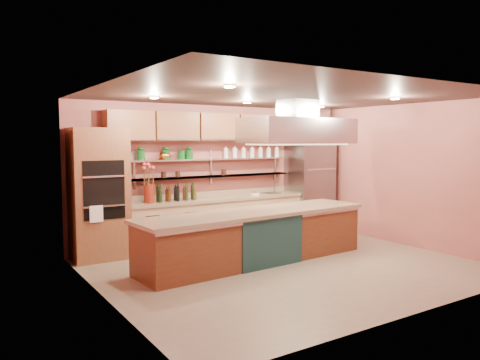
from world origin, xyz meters
TOP-DOWN VIEW (x-y plane):
  - floor at (0.00, 0.00)m, footprint 6.00×5.00m
  - ceiling at (0.00, 0.00)m, footprint 6.00×5.00m
  - wall_back at (0.00, 2.50)m, footprint 6.00×0.04m
  - wall_front at (0.00, -2.50)m, footprint 6.00×0.04m
  - wall_left at (-3.00, 0.00)m, footprint 0.04×5.00m
  - wall_right at (3.00, 0.00)m, footprint 0.04×5.00m
  - oven_stack at (-2.45, 2.18)m, footprint 0.95×0.64m
  - refrigerator at (2.35, 2.14)m, footprint 0.95×0.72m
  - back_counter at (-0.05, 2.20)m, footprint 3.84×0.64m
  - wall_shelf_lower at (-0.05, 2.37)m, footprint 3.60×0.26m
  - wall_shelf_upper at (-0.05, 2.37)m, footprint 3.60×0.26m
  - upper_cabinets at (0.00, 2.32)m, footprint 4.60×0.36m
  - range_hood at (0.65, 0.55)m, footprint 2.00×1.00m
  - ceiling_downlights at (0.00, 0.20)m, footprint 4.00×2.80m
  - island at (-0.25, 0.55)m, footprint 4.28×1.20m
  - flower_vase at (-1.54, 2.15)m, footprint 0.25×0.25m
  - oil_bottle_cluster at (-0.98, 2.15)m, footprint 0.87×0.53m
  - kitchen_scale at (0.83, 2.15)m, footprint 0.17×0.13m
  - bar_faucet at (1.42, 2.25)m, footprint 0.04×0.04m
  - copper_kettle at (-1.14, 2.37)m, footprint 0.21×0.21m
  - green_canister at (-0.77, 2.37)m, footprint 0.17×0.17m

SIDE VIEW (x-z plane):
  - floor at x=0.00m, z-range -0.02..0.00m
  - island at x=-0.25m, z-range 0.00..0.88m
  - back_counter at x=-0.05m, z-range 0.00..0.93m
  - kitchen_scale at x=0.83m, z-range 0.93..1.02m
  - bar_faucet at x=1.42m, z-range 0.93..1.16m
  - refrigerator at x=2.35m, z-range 0.00..2.10m
  - oil_bottle_cluster at x=-0.98m, z-range 0.93..1.20m
  - flower_vase at x=-1.54m, z-range 0.93..1.27m
  - oven_stack at x=-2.45m, z-range 0.00..2.30m
  - wall_shelf_lower at x=-0.05m, z-range 1.34..1.36m
  - wall_back at x=0.00m, z-range 0.00..2.80m
  - wall_front at x=0.00m, z-range 0.00..2.80m
  - wall_left at x=-3.00m, z-range 0.00..2.80m
  - wall_right at x=3.00m, z-range 0.00..2.80m
  - wall_shelf_upper at x=-0.05m, z-range 1.69..1.71m
  - copper_kettle at x=-1.14m, z-range 1.71..1.87m
  - green_canister at x=-0.77m, z-range 1.71..1.88m
  - range_hood at x=0.65m, z-range 2.02..2.48m
  - upper_cabinets at x=0.00m, z-range 2.08..2.62m
  - ceiling_downlights at x=0.00m, z-range 2.76..2.78m
  - ceiling at x=0.00m, z-range 2.79..2.81m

